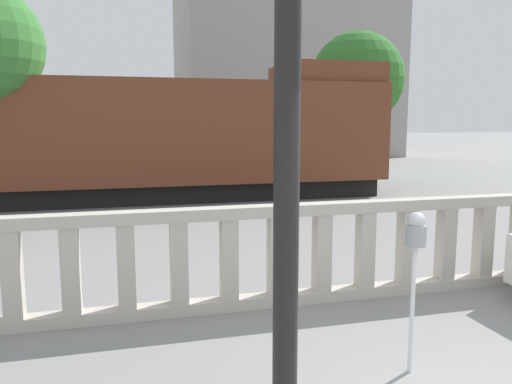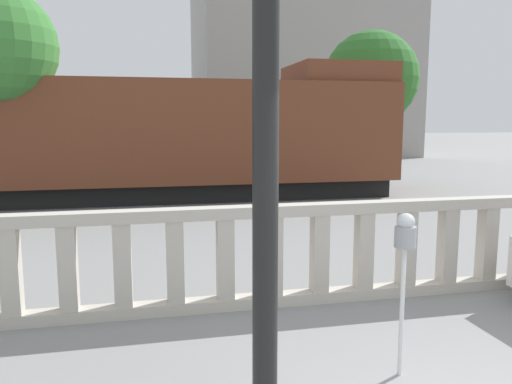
# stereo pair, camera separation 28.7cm
# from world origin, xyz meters

# --- Properties ---
(balustrade) EXTENTS (13.71, 0.24, 1.27)m
(balustrade) POSITION_xyz_m (-0.00, 3.20, 0.64)
(balustrade) COLOR #BCB5A8
(balustrade) RESTS_ON ground
(parking_meter) EXTENTS (0.19, 0.19, 1.50)m
(parking_meter) POSITION_xyz_m (-0.21, 1.27, 1.22)
(parking_meter) COLOR silver
(parking_meter) RESTS_ON ground
(train_near) EXTENTS (19.12, 3.19, 3.99)m
(train_near) POSITION_xyz_m (-4.47, 12.31, 1.79)
(train_near) COLOR black
(train_near) RESTS_ON ground
(building_block) EXTENTS (13.33, 9.37, 12.96)m
(building_block) POSITION_xyz_m (7.62, 29.83, 6.48)
(building_block) COLOR gray
(building_block) RESTS_ON ground
(tree_left) EXTENTS (3.24, 3.24, 5.36)m
(tree_left) POSITION_xyz_m (5.28, 13.78, 3.72)
(tree_left) COLOR brown
(tree_left) RESTS_ON ground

